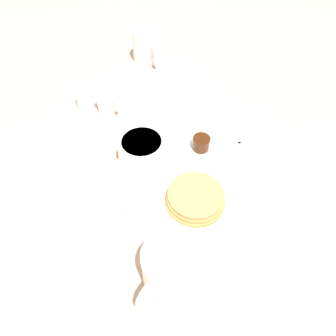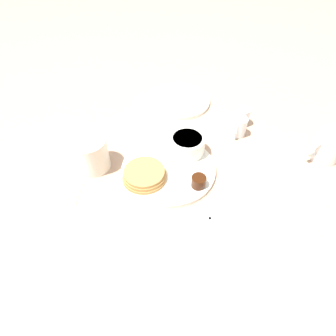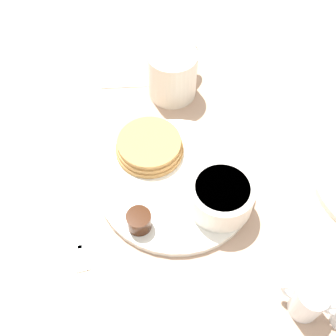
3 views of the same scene
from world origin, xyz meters
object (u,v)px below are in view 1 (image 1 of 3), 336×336
object	(u,v)px
creamer_pitcher_far	(85,97)
coffee_mug	(170,269)
creamer_pitcher_near	(106,102)
fork	(242,148)
second_mug	(147,46)
bowl	(142,149)
plate	(173,178)

from	to	relation	value
creamer_pitcher_far	coffee_mug	bearing A→B (deg)	-169.88
creamer_pitcher_near	fork	bearing A→B (deg)	-126.64
fork	second_mug	xyz separation A→B (m)	(0.40, 0.12, 0.04)
bowl	coffee_mug	world-z (taller)	coffee_mug
second_mug	bowl	bearing A→B (deg)	165.73
creamer_pitcher_near	fork	world-z (taller)	creamer_pitcher_near
creamer_pitcher_near	second_mug	world-z (taller)	second_mug
coffee_mug	fork	world-z (taller)	coffee_mug
creamer_pitcher_far	creamer_pitcher_near	bearing A→B (deg)	-123.76
plate	creamer_pitcher_near	distance (m)	0.27
coffee_mug	creamer_pitcher_near	distance (m)	0.45
creamer_pitcher_near	creamer_pitcher_far	size ratio (longest dim) A/B	1.04
creamer_pitcher_far	fork	xyz separation A→B (m)	(-0.23, -0.32, -0.03)
coffee_mug	fork	bearing A→B (deg)	-43.81
creamer_pitcher_near	fork	xyz separation A→B (m)	(-0.20, -0.27, -0.03)
creamer_pitcher_far	bowl	bearing A→B (deg)	-155.28
creamer_pitcher_near	fork	size ratio (longest dim) A/B	0.42
bowl	creamer_pitcher_near	world-z (taller)	same
coffee_mug	creamer_pitcher_far	xyz separation A→B (m)	(0.48, 0.08, -0.02)
creamer_pitcher_near	creamer_pitcher_far	world-z (taller)	creamer_pitcher_near
fork	second_mug	size ratio (longest dim) A/B	1.37
bowl	fork	bearing A→B (deg)	-95.47
bowl	fork	size ratio (longest dim) A/B	0.66
bowl	plate	bearing A→B (deg)	-142.82
fork	second_mug	bearing A→B (deg)	17.39
fork	creamer_pitcher_near	bearing A→B (deg)	53.36
bowl	creamer_pitcher_far	xyz separation A→B (m)	(0.21, 0.10, -0.01)
creamer_pitcher_near	creamer_pitcher_far	xyz separation A→B (m)	(0.03, 0.05, -0.00)
plate	coffee_mug	world-z (taller)	coffee_mug
coffee_mug	plate	bearing A→B (deg)	-17.10
bowl	creamer_pitcher_far	size ratio (longest dim) A/B	1.65
plate	bowl	bearing A→B (deg)	37.18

